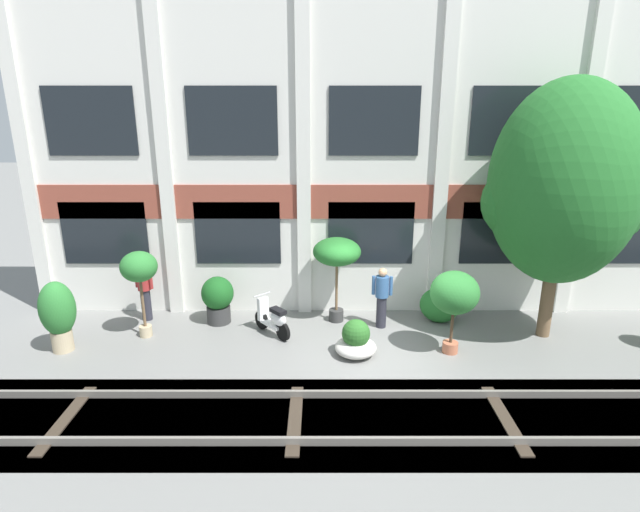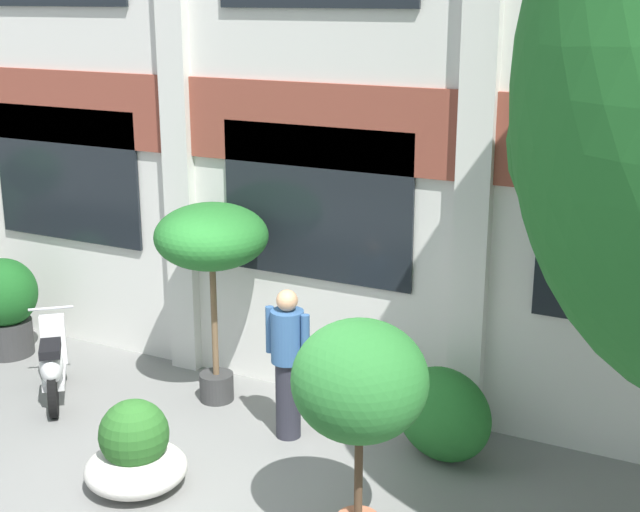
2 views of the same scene
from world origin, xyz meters
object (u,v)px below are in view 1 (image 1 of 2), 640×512
object	(u,v)px
potted_plant_glazed_jar	(55,313)
topiary_hedge	(437,305)
potted_plant_tall_urn	(137,270)
potted_plant_ribbed_drum	(216,298)
potted_plant_terracotta_small	(335,255)
potted_plant_low_pan	(452,294)
broadleaf_tree	(561,188)
scooter_near_curb	(271,319)
potted_plant_wide_bowl	(354,341)
resident_watching_tracks	(142,290)
resident_by_doorway	(380,296)

from	to	relation	value
potted_plant_glazed_jar	topiary_hedge	world-z (taller)	potted_plant_glazed_jar
potted_plant_tall_urn	potted_plant_ribbed_drum	world-z (taller)	potted_plant_tall_urn
potted_plant_terracotta_small	potted_plant_low_pan	world-z (taller)	potted_plant_terracotta_small
broadleaf_tree	potted_plant_ribbed_drum	world-z (taller)	broadleaf_tree
potted_plant_tall_urn	potted_plant_ribbed_drum	size ratio (longest dim) A/B	1.74
broadleaf_tree	potted_plant_tall_urn	size ratio (longest dim) A/B	2.81
potted_plant_glazed_jar	potted_plant_terracotta_small	xyz separation A→B (m)	(6.48, 1.69, 0.89)
potted_plant_low_pan	scooter_near_curb	size ratio (longest dim) A/B	1.81
potted_plant_ribbed_drum	broadleaf_tree	bearing A→B (deg)	-5.31
potted_plant_wide_bowl	potted_plant_tall_urn	bearing A→B (deg)	169.23
potted_plant_tall_urn	scooter_near_curb	xyz separation A→B (m)	(3.19, 0.05, -1.31)
potted_plant_tall_urn	potted_plant_ribbed_drum	distance (m)	2.14
potted_plant_wide_bowl	scooter_near_curb	distance (m)	2.24
potted_plant_tall_urn	potted_plant_low_pan	world-z (taller)	potted_plant_tall_urn
potted_plant_glazed_jar	potted_plant_wide_bowl	size ratio (longest dim) A/B	1.79
broadleaf_tree	scooter_near_curb	size ratio (longest dim) A/B	5.64
potted_plant_glazed_jar	scooter_near_curb	distance (m)	4.98
potted_plant_wide_bowl	potted_plant_terracotta_small	bearing A→B (deg)	101.43
potted_plant_tall_urn	broadleaf_tree	bearing A→B (deg)	0.34
potted_plant_terracotta_small	topiary_hedge	xyz separation A→B (m)	(2.73, -0.07, -1.38)
potted_plant_tall_urn	scooter_near_curb	bearing A→B (deg)	0.92
scooter_near_curb	potted_plant_ribbed_drum	bearing A→B (deg)	21.55
potted_plant_terracotta_small	scooter_near_curb	bearing A→B (deg)	-151.13
potted_plant_terracotta_small	potted_plant_ribbed_drum	distance (m)	3.33
broadleaf_tree	potted_plant_ribbed_drum	size ratio (longest dim) A/B	4.88
potted_plant_terracotta_small	potted_plant_low_pan	xyz separation A→B (m)	(2.61, -1.78, -0.40)
resident_watching_tracks	potted_plant_tall_urn	bearing A→B (deg)	33.50
broadleaf_tree	potted_plant_wide_bowl	bearing A→B (deg)	-167.67
potted_plant_glazed_jar	topiary_hedge	xyz separation A→B (m)	(9.21, 1.62, -0.49)
broadleaf_tree	topiary_hedge	size ratio (longest dim) A/B	5.95
potted_plant_low_pan	resident_by_doorway	size ratio (longest dim) A/B	1.23
resident_by_doorway	potted_plant_wide_bowl	bearing A→B (deg)	-20.19
resident_by_doorway	resident_watching_tracks	world-z (taller)	resident_by_doorway
potted_plant_terracotta_small	potted_plant_tall_urn	bearing A→B (deg)	-168.98
potted_plant_tall_urn	resident_watching_tracks	bearing A→B (deg)	106.34
broadleaf_tree	resident_watching_tracks	xyz separation A→B (m)	(-10.25, 0.95, -2.87)
potted_plant_low_pan	potted_plant_glazed_jar	bearing A→B (deg)	179.42
topiary_hedge	potted_plant_glazed_jar	bearing A→B (deg)	-170.04
potted_plant_low_pan	potted_plant_ribbed_drum	bearing A→B (deg)	163.64
potted_plant_glazed_jar	scooter_near_curb	size ratio (longest dim) A/B	1.56
potted_plant_terracotta_small	topiary_hedge	size ratio (longest dim) A/B	2.20
potted_plant_ribbed_drum	resident_watching_tracks	distance (m)	1.98
resident_by_doorway	topiary_hedge	bearing A→B (deg)	107.32
potted_plant_tall_urn	potted_plant_low_pan	size ratio (longest dim) A/B	1.11
potted_plant_glazed_jar	potted_plant_ribbed_drum	size ratio (longest dim) A/B	1.35
potted_plant_glazed_jar	potted_plant_ribbed_drum	distance (m)	3.73
potted_plant_low_pan	potted_plant_ribbed_drum	distance (m)	6.02
resident_watching_tracks	potted_plant_ribbed_drum	bearing A→B (deg)	102.03
broadleaf_tree	potted_plant_wide_bowl	distance (m)	5.94
potted_plant_low_pan	potted_plant_wide_bowl	distance (m)	2.48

